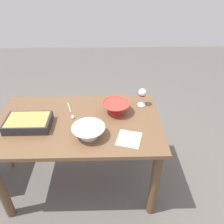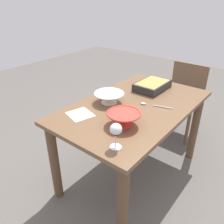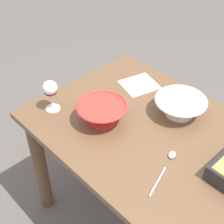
{
  "view_description": "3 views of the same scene",
  "coord_description": "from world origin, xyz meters",
  "px_view_note": "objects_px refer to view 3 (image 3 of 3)",
  "views": [
    {
      "loc": [
        -0.24,
        1.48,
        1.85
      ],
      "look_at": [
        -0.28,
        -0.03,
        0.8
      ],
      "focal_mm": 36.32,
      "sensor_mm": 36.0,
      "label": 1
    },
    {
      "loc": [
        -1.42,
        -0.9,
        1.57
      ],
      "look_at": [
        -0.28,
        0.01,
        0.79
      ],
      "focal_mm": 36.65,
      "sensor_mm": 36.0,
      "label": 2
    },
    {
      "loc": [
        0.56,
        -0.88,
        1.77
      ],
      "look_at": [
        -0.29,
        -0.08,
        0.79
      ],
      "focal_mm": 52.82,
      "sensor_mm": 36.0,
      "label": 3
    }
  ],
  "objects_px": {
    "wine_glass": "(50,90)",
    "small_bowl": "(180,106)",
    "serving_spoon": "(167,164)",
    "dining_table": "(167,164)",
    "napkin": "(139,85)",
    "mixing_bowl": "(102,112)"
  },
  "relations": [
    {
      "from": "small_bowl",
      "to": "serving_spoon",
      "type": "distance_m",
      "value": 0.34
    },
    {
      "from": "dining_table",
      "to": "napkin",
      "type": "height_order",
      "value": "napkin"
    },
    {
      "from": "wine_glass",
      "to": "small_bowl",
      "type": "xyz_separation_m",
      "value": [
        0.45,
        0.42,
        -0.07
      ]
    },
    {
      "from": "wine_glass",
      "to": "small_bowl",
      "type": "distance_m",
      "value": 0.62
    },
    {
      "from": "mixing_bowl",
      "to": "napkin",
      "type": "bearing_deg",
      "value": 103.45
    },
    {
      "from": "dining_table",
      "to": "wine_glass",
      "type": "relative_size",
      "value": 8.19
    },
    {
      "from": "dining_table",
      "to": "serving_spoon",
      "type": "xyz_separation_m",
      "value": [
        0.07,
        -0.11,
        0.14
      ]
    },
    {
      "from": "small_bowl",
      "to": "napkin",
      "type": "relative_size",
      "value": 1.36
    },
    {
      "from": "napkin",
      "to": "small_bowl",
      "type": "bearing_deg",
      "value": -7.44
    },
    {
      "from": "wine_glass",
      "to": "serving_spoon",
      "type": "xyz_separation_m",
      "value": [
        0.61,
        0.13,
        -0.11
      ]
    },
    {
      "from": "serving_spoon",
      "to": "small_bowl",
      "type": "bearing_deg",
      "value": 119.63
    },
    {
      "from": "wine_glass",
      "to": "dining_table",
      "type": "bearing_deg",
      "value": 23.13
    },
    {
      "from": "small_bowl",
      "to": "napkin",
      "type": "bearing_deg",
      "value": 172.56
    },
    {
      "from": "wine_glass",
      "to": "serving_spoon",
      "type": "height_order",
      "value": "wine_glass"
    },
    {
      "from": "wine_glass",
      "to": "small_bowl",
      "type": "height_order",
      "value": "wine_glass"
    },
    {
      "from": "dining_table",
      "to": "small_bowl",
      "type": "bearing_deg",
      "value": 118.3
    },
    {
      "from": "serving_spoon",
      "to": "wine_glass",
      "type": "bearing_deg",
      "value": -168.24
    },
    {
      "from": "wine_glass",
      "to": "serving_spoon",
      "type": "distance_m",
      "value": 0.64
    },
    {
      "from": "serving_spoon",
      "to": "napkin",
      "type": "height_order",
      "value": "serving_spoon"
    },
    {
      "from": "wine_glass",
      "to": "mixing_bowl",
      "type": "xyz_separation_m",
      "value": [
        0.23,
        0.11,
        -0.06
      ]
    },
    {
      "from": "dining_table",
      "to": "wine_glass",
      "type": "height_order",
      "value": "wine_glass"
    },
    {
      "from": "dining_table",
      "to": "mixing_bowl",
      "type": "xyz_separation_m",
      "value": [
        -0.31,
        -0.12,
        0.19
      ]
    }
  ]
}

